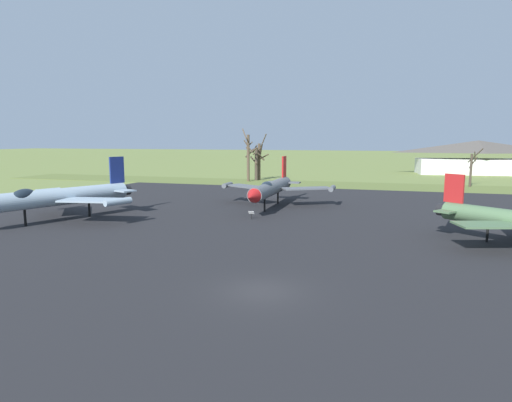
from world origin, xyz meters
TOP-DOWN VIEW (x-y plane):
  - ground_plane at (0.00, 0.00)m, footprint 600.00×600.00m
  - asphalt_apron at (0.00, 18.39)m, footprint 75.97×61.32m
  - grass_verge_strip at (0.00, 55.05)m, footprint 135.97×12.00m
  - jet_fighter_front_left at (-24.37, 12.89)m, footprint 13.75×16.57m
  - jet_fighter_front_right at (-6.61, 27.24)m, footprint 13.87×16.54m
  - info_placard_front_right at (-6.61, 19.41)m, footprint 0.59×0.25m
  - bare_tree_far_left at (-18.92, 56.90)m, footprint 2.88×2.92m
  - bare_tree_left_of_center at (-18.12, 59.29)m, footprint 3.34×3.07m
  - bare_tree_center at (-17.77, 60.29)m, footprint 3.60×3.64m
  - bare_tree_right_of_center at (19.80, 58.48)m, footprint 2.12×2.48m
  - visitor_building at (26.05, 88.62)m, footprint 27.87×11.64m

SIDE VIEW (x-z plane):
  - ground_plane at x=0.00m, z-range 0.00..0.00m
  - asphalt_apron at x=0.00m, z-range 0.00..0.05m
  - grass_verge_strip at x=0.00m, z-range 0.00..0.06m
  - info_placard_front_right at x=-6.61m, z-range 0.12..1.00m
  - jet_fighter_front_right at x=-6.61m, z-range -0.55..5.24m
  - jet_fighter_front_left at x=-24.37m, z-range -0.59..5.50m
  - bare_tree_right_of_center at x=19.80m, z-range 0.02..6.54m
  - bare_tree_left_of_center at x=-18.12m, z-range 0.10..7.35m
  - visitor_building at x=26.05m, z-range 0.03..7.75m
  - bare_tree_center at x=-17.77m, z-range -0.59..8.45m
  - bare_tree_far_left at x=-18.92m, z-range -0.18..9.81m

